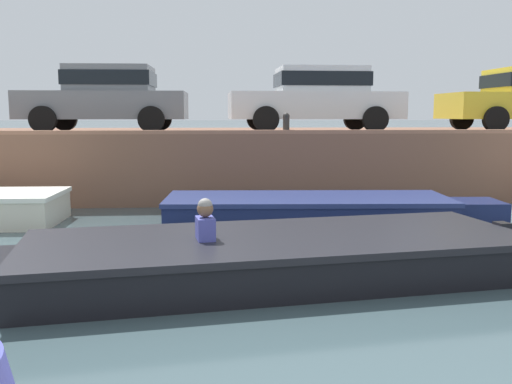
{
  "coord_description": "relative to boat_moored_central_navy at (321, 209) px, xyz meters",
  "views": [
    {
      "loc": [
        -1.03,
        -1.62,
        1.94
      ],
      "look_at": [
        -0.63,
        3.64,
        1.23
      ],
      "focal_mm": 40.0,
      "sensor_mm": 36.0,
      "label": 1
    }
  ],
  "objects": [
    {
      "name": "mooring_bollard_mid",
      "position": [
        -0.37,
        2.13,
        1.55
      ],
      "size": [
        0.15,
        0.15,
        0.44
      ],
      "color": "#2D2B28",
      "rests_on": "far_quay_wall"
    },
    {
      "name": "far_quay_wall",
      "position": [
        -0.92,
        4.88,
        0.54
      ],
      "size": [
        60.0,
        6.0,
        1.54
      ],
      "primitive_type": "cube",
      "color": "brown",
      "rests_on": "ground"
    },
    {
      "name": "far_wall_coping",
      "position": [
        -0.92,
        2.0,
        1.35
      ],
      "size": [
        60.0,
        0.24,
        0.08
      ],
      "primitive_type": "cube",
      "color": "#9F6C52",
      "rests_on": "far_quay_wall"
    },
    {
      "name": "car_left_inner_grey",
      "position": [
        -4.45,
        3.83,
        2.15
      ],
      "size": [
        3.89,
        2.01,
        1.54
      ],
      "color": "slate",
      "rests_on": "far_quay_wall"
    },
    {
      "name": "motorboat_passing",
      "position": [
        -1.46,
        -3.53,
        0.02
      ],
      "size": [
        7.29,
        3.05,
        0.99
      ],
      "color": "black",
      "rests_on": "ground"
    },
    {
      "name": "boat_moored_central_navy",
      "position": [
        0.0,
        0.0,
        0.0
      ],
      "size": [
        6.16,
        2.07,
        0.47
      ],
      "color": "navy",
      "rests_on": "ground"
    },
    {
      "name": "car_centre_white",
      "position": [
        0.59,
        3.83,
        2.16
      ],
      "size": [
        4.17,
        1.99,
        1.54
      ],
      "color": "white",
      "rests_on": "far_quay_wall"
    },
    {
      "name": "ground_plane",
      "position": [
        -0.92,
        -3.32,
        -0.23
      ],
      "size": [
        400.0,
        400.0,
        0.0
      ],
      "primitive_type": "plane",
      "color": "#3D5156"
    }
  ]
}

